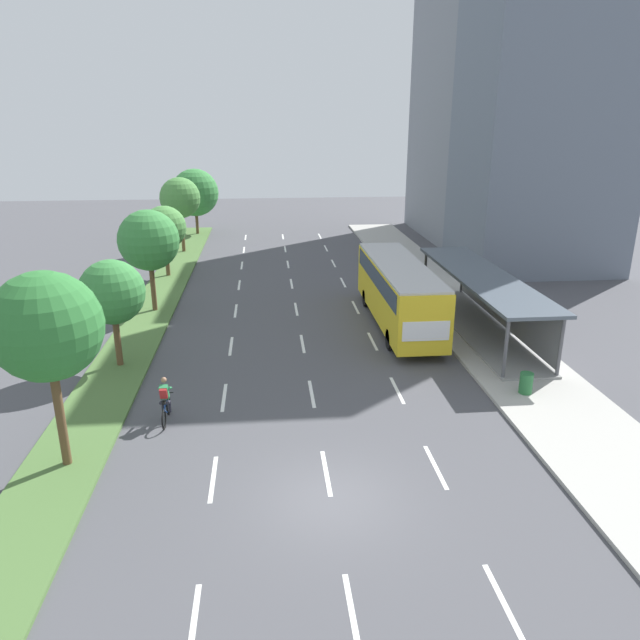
# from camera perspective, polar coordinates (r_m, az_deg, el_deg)

# --- Properties ---
(ground_plane) EXTENTS (140.00, 140.00, 0.00)m
(ground_plane) POSITION_cam_1_polar(r_m,az_deg,el_deg) (17.93, 1.08, -16.94)
(ground_plane) COLOR #4C4C51
(median_strip) EXTENTS (2.60, 52.00, 0.12)m
(median_strip) POSITION_cam_1_polar(r_m,az_deg,el_deg) (36.60, -15.56, 1.55)
(median_strip) COLOR #4C7038
(median_strip) RESTS_ON ground
(sidewalk_right) EXTENTS (4.50, 52.00, 0.15)m
(sidewalk_right) POSITION_cam_1_polar(r_m,az_deg,el_deg) (37.62, 11.76, 2.34)
(sidewalk_right) COLOR #ADAAA3
(sidewalk_right) RESTS_ON ground
(lane_divider_left) EXTENTS (0.14, 47.60, 0.01)m
(lane_divider_left) POSITION_cam_1_polar(r_m,az_deg,el_deg) (34.44, -8.14, 0.90)
(lane_divider_left) COLOR white
(lane_divider_left) RESTS_ON ground
(lane_divider_center) EXTENTS (0.14, 47.60, 0.01)m
(lane_divider_center) POSITION_cam_1_polar(r_m,az_deg,el_deg) (34.43, -2.32, 1.07)
(lane_divider_center) COLOR white
(lane_divider_center) RESTS_ON ground
(lane_divider_right) EXTENTS (0.14, 47.60, 0.01)m
(lane_divider_right) POSITION_cam_1_polar(r_m,az_deg,el_deg) (34.78, 3.45, 1.23)
(lane_divider_right) COLOR white
(lane_divider_right) RESTS_ON ground
(bus_shelter) EXTENTS (2.90, 13.61, 2.86)m
(bus_shelter) POSITION_cam_1_polar(r_m,az_deg,el_deg) (31.53, 15.70, 2.23)
(bus_shelter) COLOR gray
(bus_shelter) RESTS_ON sidewalk_right
(bus) EXTENTS (2.54, 11.29, 3.37)m
(bus) POSITION_cam_1_polar(r_m,az_deg,el_deg) (31.44, 7.58, 3.11)
(bus) COLOR yellow
(bus) RESTS_ON ground
(cyclist) EXTENTS (0.46, 1.82, 1.71)m
(cyclist) POSITION_cam_1_polar(r_m,az_deg,el_deg) (22.26, -14.72, -7.65)
(cyclist) COLOR black
(cyclist) RESTS_ON ground
(median_tree_nearest) EXTENTS (3.30, 3.30, 6.26)m
(median_tree_nearest) POSITION_cam_1_polar(r_m,az_deg,el_deg) (19.06, -24.93, -0.63)
(median_tree_nearest) COLOR brown
(median_tree_nearest) RESTS_ON median_strip
(median_tree_second) EXTENTS (2.81, 2.81, 4.76)m
(median_tree_second) POSITION_cam_1_polar(r_m,az_deg,el_deg) (26.79, -19.45, 2.52)
(median_tree_second) COLOR brown
(median_tree_second) RESTS_ON median_strip
(median_tree_third) EXTENTS (3.37, 3.37, 5.72)m
(median_tree_third) POSITION_cam_1_polar(r_m,az_deg,el_deg) (34.24, -16.21, 7.39)
(median_tree_third) COLOR brown
(median_tree_third) RESTS_ON median_strip
(median_tree_fourth) EXTENTS (2.96, 2.96, 4.84)m
(median_tree_fourth) POSITION_cam_1_polar(r_m,az_deg,el_deg) (42.20, -14.79, 8.61)
(median_tree_fourth) COLOR brown
(median_tree_fourth) RESTS_ON median_strip
(median_tree_fifth) EXTENTS (3.26, 3.26, 6.01)m
(median_tree_fifth) POSITION_cam_1_polar(r_m,az_deg,el_deg) (49.90, -13.37, 11.39)
(median_tree_fifth) COLOR brown
(median_tree_fifth) RESTS_ON median_strip
(median_tree_farthest) EXTENTS (4.38, 4.38, 6.06)m
(median_tree_farthest) POSITION_cam_1_polar(r_m,az_deg,el_deg) (57.82, -11.98, 11.94)
(median_tree_farthest) COLOR brown
(median_tree_farthest) RESTS_ON median_strip
(trash_bin) EXTENTS (0.52, 0.52, 0.85)m
(trash_bin) POSITION_cam_1_polar(r_m,az_deg,el_deg) (24.89, 19.28, -5.77)
(trash_bin) COLOR #286B38
(trash_bin) RESTS_ON sidewalk_right
(building_near_right) EXTENTS (10.57, 9.03, 26.04)m
(building_near_right) POSITION_cam_1_polar(r_m,az_deg,el_deg) (46.31, 21.22, 20.77)
(building_near_right) COLOR slate
(building_near_right) RESTS_ON ground
(building_mid_right) EXTENTS (6.79, 14.15, 25.01)m
(building_mid_right) POSITION_cam_1_polar(r_m,az_deg,el_deg) (57.79, 13.93, 20.29)
(building_mid_right) COLOR gray
(building_mid_right) RESTS_ON ground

